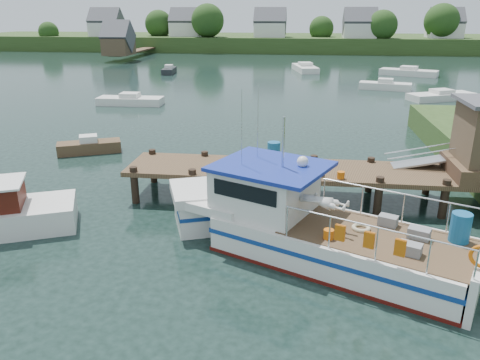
# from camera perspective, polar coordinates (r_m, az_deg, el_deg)

# --- Properties ---
(ground_plane) EXTENTS (160.00, 160.00, 0.00)m
(ground_plane) POSITION_cam_1_polar(r_m,az_deg,el_deg) (20.55, 3.30, -2.12)
(ground_plane) COLOR black
(far_shore) EXTENTS (140.00, 42.55, 9.22)m
(far_shore) POSITION_cam_1_polar(r_m,az_deg,el_deg) (101.54, 6.81, 16.61)
(far_shore) COLOR #2F481D
(far_shore) RESTS_ON ground
(dock) EXTENTS (16.60, 3.00, 4.78)m
(dock) POSITION_cam_1_polar(r_m,az_deg,el_deg) (20.48, 21.94, 3.00)
(dock) COLOR #4E3925
(dock) RESTS_ON ground
(lobster_boat) EXTENTS (10.79, 6.91, 5.41)m
(lobster_boat) POSITION_cam_1_polar(r_m,az_deg,el_deg) (15.80, 7.45, -5.41)
(lobster_boat) COLOR silver
(lobster_boat) RESTS_ON ground
(moored_rowboat) EXTENTS (3.67, 2.53, 1.02)m
(moored_rowboat) POSITION_cam_1_polar(r_m,az_deg,el_deg) (28.29, -17.91, 3.94)
(moored_rowboat) COLOR #4E3925
(moored_rowboat) RESTS_ON ground
(moored_far) EXTENTS (7.28, 4.82, 1.17)m
(moored_far) POSITION_cam_1_polar(r_m,az_deg,el_deg) (64.17, 19.85, 12.27)
(moored_far) COLOR silver
(moored_far) RESTS_ON ground
(moored_a) EXTENTS (5.66, 2.06, 1.03)m
(moored_a) POSITION_cam_1_polar(r_m,az_deg,el_deg) (42.31, -13.23, 9.44)
(moored_a) COLOR silver
(moored_a) RESTS_ON ground
(moored_b) EXTENTS (5.45, 2.93, 1.15)m
(moored_b) POSITION_cam_1_polar(r_m,az_deg,el_deg) (51.62, 17.28, 10.94)
(moored_b) COLOR silver
(moored_b) RESTS_ON ground
(moored_c) EXTENTS (6.54, 4.43, 0.98)m
(moored_c) POSITION_cam_1_polar(r_m,az_deg,el_deg) (47.26, 23.33, 9.39)
(moored_c) COLOR silver
(moored_c) RESTS_ON ground
(moored_d) EXTENTS (3.77, 7.30, 1.18)m
(moored_d) POSITION_cam_1_polar(r_m,az_deg,el_deg) (65.67, 7.94, 13.38)
(moored_d) COLOR silver
(moored_d) RESTS_ON ground
(moored_e) EXTENTS (1.79, 4.19, 1.12)m
(moored_e) POSITION_cam_1_polar(r_m,az_deg,el_deg) (63.31, -8.64, 13.09)
(moored_e) COLOR black
(moored_e) RESTS_ON ground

